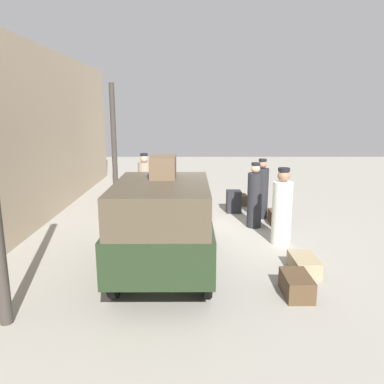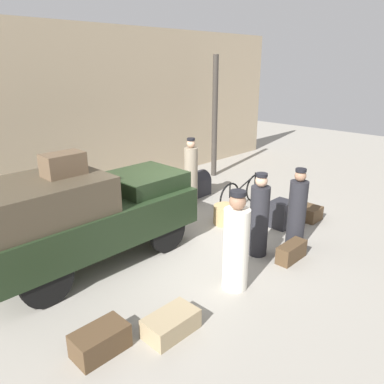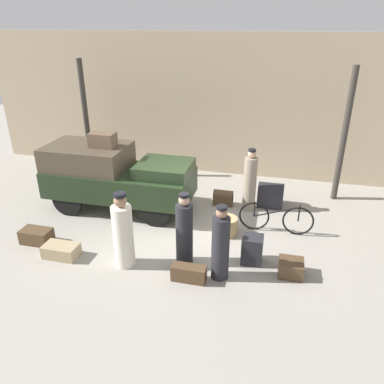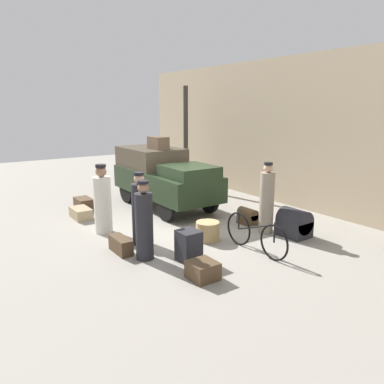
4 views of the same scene
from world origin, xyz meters
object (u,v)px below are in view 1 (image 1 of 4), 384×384
porter_carrying_trunk (282,210)px  suitcase_tan_flat (234,201)px  trunk_on_truck_roof (163,167)px  trunk_wicker_pale (139,215)px  porter_standing_middle (145,187)px  suitcase_black_upright (275,218)px  porter_with_bicycle (261,191)px  trunk_umber_medium (304,264)px  trunk_barrel_dark (135,200)px  truck (165,217)px  bicycle (185,196)px  wicker_basket (199,211)px  trunk_large_brown (239,200)px  porter_lifting_near_truck (255,198)px  suitcase_small_leather (296,285)px

porter_carrying_trunk → suitcase_tan_flat: bearing=15.8°
porter_carrying_trunk → trunk_on_truck_roof: trunk_on_truck_roof is taller
trunk_wicker_pale → trunk_on_truck_roof: trunk_on_truck_roof is taller
porter_standing_middle → suitcase_black_upright: size_ratio=2.49×
porter_with_bicycle → trunk_umber_medium: size_ratio=2.13×
trunk_wicker_pale → trunk_barrel_dark: trunk_barrel_dark is taller
truck → bicycle: (4.35, -0.30, -0.61)m
porter_standing_middle → wicker_basket: bearing=-104.5°
porter_carrying_trunk → suitcase_tan_flat: (2.63, 0.74, -0.45)m
bicycle → trunk_on_truck_roof: (-4.60, 0.30, 1.56)m
truck → trunk_umber_medium: truck is taller
trunk_large_brown → suitcase_black_upright: bearing=-160.8°
suitcase_black_upright → trunk_barrel_dark: (1.39, 3.83, 0.15)m
wicker_basket → suitcase_tan_flat: (0.73, -1.02, 0.09)m
bicycle → trunk_on_truck_roof: bearing=176.3°
porter_with_bicycle → porter_standing_middle: 3.20m
suitcase_tan_flat → bicycle: bearing=72.9°
porter_carrying_trunk → trunk_wicker_pale: (1.56, 3.33, -0.54)m
trunk_large_brown → porter_lifting_near_truck: bearing=-177.6°
trunk_large_brown → trunk_barrel_dark: size_ratio=0.71×
suitcase_black_upright → trunk_barrel_dark: trunk_barrel_dark is taller
trunk_wicker_pale → truck: bearing=-162.8°
porter_carrying_trunk → porter_with_bicycle: 2.04m
trunk_barrel_dark → suitcase_small_leather: 6.19m
porter_lifting_near_truck → trunk_wicker_pale: porter_lifting_near_truck is taller
porter_standing_middle → suitcase_black_upright: bearing=-103.4°
porter_with_bicycle → trunk_large_brown: 1.58m
wicker_basket → suitcase_small_leather: size_ratio=0.78×
trunk_barrel_dark → porter_standing_middle: bearing=-146.8°
porter_carrying_trunk → porter_lifting_near_truck: size_ratio=1.03×
trunk_on_truck_roof → trunk_umber_medium: bearing=-88.9°
porter_lifting_near_truck → suitcase_small_leather: porter_lifting_near_truck is taller
porter_standing_middle → porter_carrying_trunk: bearing=-125.1°
trunk_barrel_dark → trunk_umber_medium: size_ratio=0.92×
porter_carrying_trunk → trunk_large_brown: bearing=8.0°
bicycle → porter_standing_middle: bearing=125.1°
bicycle → porter_carrying_trunk: size_ratio=1.07×
wicker_basket → suitcase_small_leather: bearing=-161.1°
trunk_wicker_pale → suitcase_black_upright: 3.54m
trunk_umber_medium → truck: bearing=85.4°
truck → suitcase_black_upright: (2.75, -2.66, -0.82)m
suitcase_tan_flat → wicker_basket: bearing=125.3°
suitcase_black_upright → suitcase_tan_flat: size_ratio=1.12×
trunk_large_brown → bicycle: bearing=103.3°
porter_carrying_trunk → trunk_wicker_pale: 3.72m
porter_standing_middle → trunk_wicker_pale: 0.93m
wicker_basket → trunk_barrel_dark: 2.09m
porter_carrying_trunk → porter_lifting_near_truck: 1.28m
truck → trunk_umber_medium: 2.67m
wicker_basket → trunk_wicker_pale: size_ratio=1.00×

